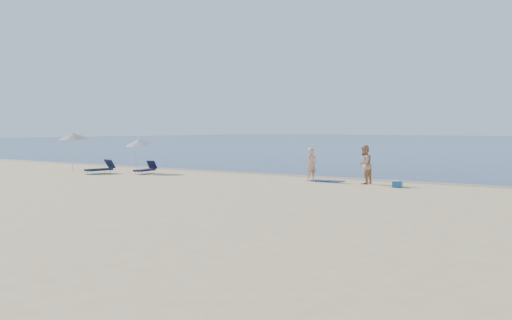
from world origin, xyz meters
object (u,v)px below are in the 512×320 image
Objects in this scene: person_right at (364,165)px; umbrella_near at (140,142)px; blue_cooler at (397,184)px; person_left at (312,164)px.

umbrella_near is at bearing -82.73° from person_right.
umbrella_near is (-14.17, -1.09, 0.91)m from person_right.
blue_cooler is at bearing 73.51° from person_right.
person_left is 11.40m from umbrella_near.
person_left is 2.86m from person_right.
blue_cooler is 0.18× the size of umbrella_near.
person_left is 0.77× the size of umbrella_near.
umbrella_near reaches higher than blue_cooler.
person_left is 0.90× the size of person_right.
person_left reaches higher than blue_cooler.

